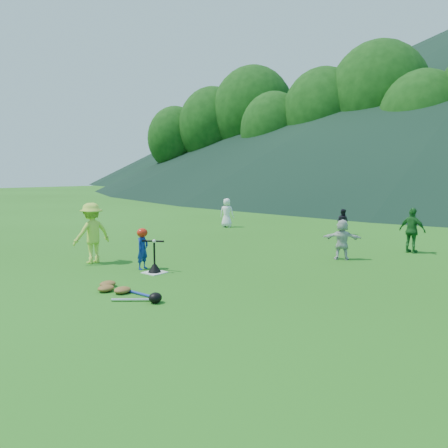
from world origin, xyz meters
The scene contains 12 objects.
ground centered at (0.00, 0.00, 0.00)m, with size 120.00×120.00×0.00m, color #246116.
home_plate centered at (0.00, 0.00, 0.01)m, with size 0.45×0.45×0.02m, color silver.
baseball centered at (0.00, 0.00, 0.74)m, with size 0.08×0.08×0.08m, color white.
batter_child centered at (-0.52, 0.10, 0.48)m, with size 0.35×0.23×0.95m, color navy.
adult_coach centered at (-2.08, -0.23, 0.76)m, with size 0.99×0.57×1.53m, color #BDE042.
fielder_a centered at (-4.06, 7.63, 0.61)m, with size 0.59×0.39×1.22m, color white.
fielder_b centered at (0.66, 8.60, 0.48)m, with size 0.46×0.36×0.95m, color black.
fielder_c centered at (3.77, 6.36, 0.64)m, with size 0.75×0.31×1.29m, color #1C5F22.
fielder_d centered at (2.63, 4.18, 0.53)m, with size 0.99×0.32×1.07m, color silver.
batting_tee centered at (0.00, 0.00, 0.13)m, with size 0.30×0.30×0.68m.
batter_gear centered at (-0.50, 0.10, 0.86)m, with size 0.72×0.28×0.31m.
equipment_pile centered at (0.81, -1.54, 0.07)m, with size 1.80×0.74×0.19m.
Camera 1 is at (7.42, -6.54, 2.28)m, focal length 35.00 mm.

